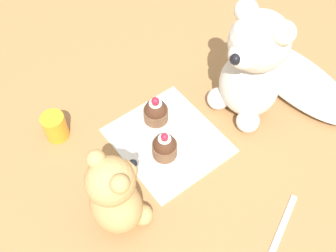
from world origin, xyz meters
TOP-DOWN VIEW (x-y plane):
  - ground_plane at (0.00, 0.00)m, footprint 4.00×4.00m
  - knitted_placemat at (0.00, 0.00)m, footprint 0.23×0.21m
  - tulle_cloth at (0.05, 0.35)m, footprint 0.35×0.14m
  - teddy_bear_cream at (0.03, 0.20)m, footprint 0.15×0.15m
  - teddy_bear_tan at (0.09, -0.18)m, footprint 0.11×0.11m
  - cupcake_near_cream_bear at (-0.06, 0.01)m, footprint 0.06×0.06m
  - saucer_plate at (0.03, -0.03)m, footprint 0.09×0.09m
  - cupcake_near_tan_bear at (0.03, -0.03)m, footprint 0.05×0.05m
  - juice_glass at (-0.16, -0.19)m, footprint 0.05×0.05m
  - teaspoon at (0.29, 0.06)m, footprint 0.07×0.13m

SIDE VIEW (x-z plane):
  - ground_plane at x=0.00m, z-range 0.00..0.00m
  - teaspoon at x=0.29m, z-range 0.00..0.01m
  - knitted_placemat at x=0.00m, z-range 0.00..0.01m
  - saucer_plate at x=0.03m, z-range 0.01..0.01m
  - tulle_cloth at x=0.05m, z-range 0.00..0.04m
  - cupcake_near_cream_bear at x=-0.06m, z-range 0.00..0.07m
  - juice_glass at x=-0.16m, z-range 0.00..0.07m
  - cupcake_near_tan_bear at x=0.03m, z-range 0.00..0.07m
  - teddy_bear_tan at x=0.09m, z-range -0.01..0.19m
  - teddy_bear_cream at x=0.03m, z-range -0.01..0.27m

